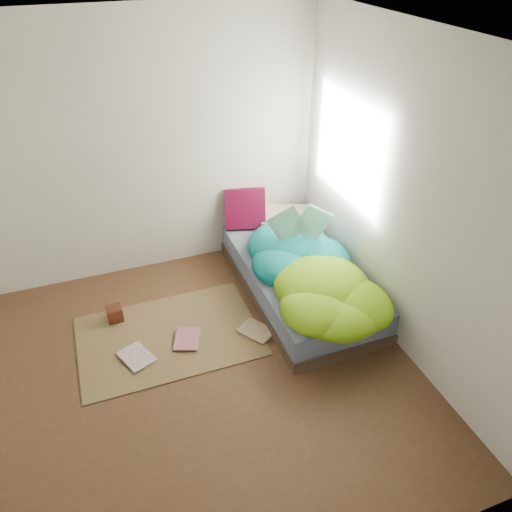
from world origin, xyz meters
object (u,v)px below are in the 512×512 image
Objects in this scene: floor_book_a at (125,364)px; floor_book_b at (175,339)px; wooden_box at (115,314)px; pillow_magenta at (245,208)px; bed at (299,280)px; open_book at (301,215)px.

floor_book_b reaches higher than floor_book_a.
pillow_magenta is at bearing 23.99° from wooden_box.
bed is at bearing 31.60° from floor_book_b.
floor_book_a is at bearing -167.55° from bed.
pillow_magenta is at bearing 18.10° from floor_book_a.
open_book reaches higher than pillow_magenta.
bed is 6.77× the size of floor_book_b.
wooden_box is at bearing 67.88° from floor_book_a.
pillow_magenta is at bearing 105.05° from bed.
floor_book_a is at bearing -123.66° from pillow_magenta.
wooden_box is (-1.55, -0.69, -0.47)m from pillow_magenta.
wooden_box is 0.45× the size of floor_book_a.
pillow_magenta is 0.89m from open_book.
bed is at bearing -95.73° from open_book.
floor_book_a is at bearing -141.93° from floor_book_b.
floor_book_b is (0.46, 0.14, 0.00)m from floor_book_a.
floor_book_b is at bearing -153.25° from open_book.
open_book is 1.63m from floor_book_b.
open_book reaches higher than floor_book_b.
pillow_magenta reaches higher than floor_book_a.
pillow_magenta is 1.39× the size of floor_book_a.
pillow_magenta is 1.76m from wooden_box.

